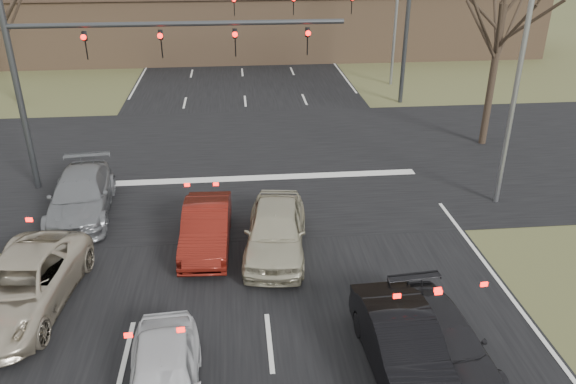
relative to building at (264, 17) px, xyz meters
name	(u,v)px	position (x,y,z in m)	size (l,w,h in m)	color
road_main	(236,12)	(-2.00, 22.00, -2.66)	(14.00, 300.00, 0.02)	black
road_cross	(251,160)	(-2.00, -23.00, -2.65)	(200.00, 14.00, 0.02)	black
building	(264,17)	(0.00, 0.00, 0.00)	(42.40, 10.40, 5.30)	brown
mast_arm_near	(105,57)	(-7.23, -25.00, 2.41)	(12.12, 0.24, 8.00)	#383A3D
mast_arm_far	(357,14)	(4.18, -15.00, 2.35)	(11.12, 0.24, 8.00)	#383A3D
streetlight_right_near	(517,52)	(6.82, -28.00, 2.92)	(2.34, 0.25, 10.00)	gray
car_silver_suv	(21,286)	(-8.50, -32.97, -1.94)	(2.41, 5.22, 1.45)	#BBB097
car_white_sedan	(164,379)	(-4.38, -36.70, -1.99)	(1.60, 3.97, 1.35)	silver
car_black_hatch	(403,345)	(1.00, -36.21, -1.96)	(1.50, 4.30, 1.42)	black
car_charcoal_sedan	(443,341)	(2.05, -36.02, -2.07)	(1.68, 4.13, 1.20)	black
car_grey_ahead	(81,195)	(-8.19, -27.47, -1.93)	(2.05, 5.04, 1.46)	gray
car_red_ahead	(206,227)	(-3.69, -30.16, -1.98)	(1.45, 4.17, 1.37)	#5C130D
car_silver_ahead	(276,230)	(-1.50, -30.71, -1.88)	(1.85, 4.60, 1.57)	#BFB99A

